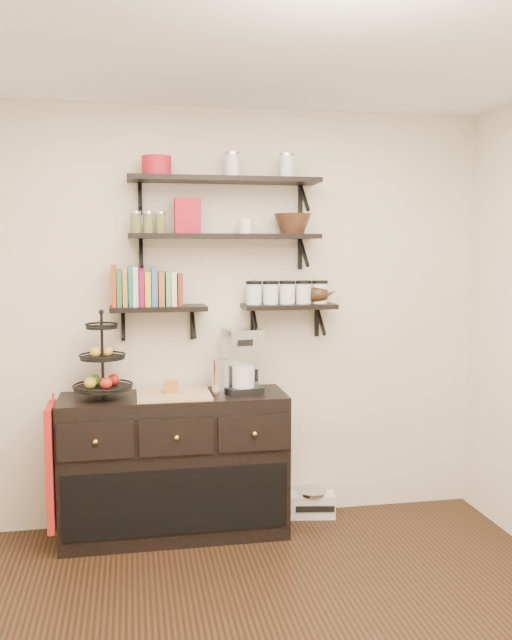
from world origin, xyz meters
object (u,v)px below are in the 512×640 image
object	(u,v)px
radio	(312,503)
fruit_stand	(103,369)
sideboard	(174,465)
coffee_maker	(242,362)

from	to	relation	value
radio	fruit_stand	bearing A→B (deg)	-166.01
fruit_stand	radio	xyz separation A→B (m)	(1.35, 0.12, -0.99)
sideboard	coffee_maker	bearing A→B (deg)	3.63
fruit_stand	coffee_maker	world-z (taller)	fruit_stand
coffee_maker	radio	bearing A→B (deg)	-0.67
coffee_maker	radio	world-z (taller)	coffee_maker
sideboard	fruit_stand	distance (m)	0.76
coffee_maker	radio	xyz separation A→B (m)	(0.50, 0.09, -1.00)
sideboard	radio	distance (m)	1.01
sideboard	coffee_maker	size ratio (longest dim) A/B	3.45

